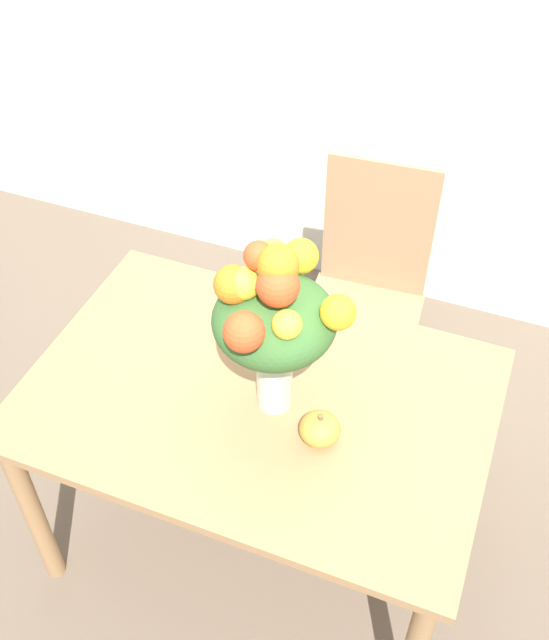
% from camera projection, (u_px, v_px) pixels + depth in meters
% --- Properties ---
extents(ground_plane, '(12.00, 12.00, 0.00)m').
position_uv_depth(ground_plane, '(261.00, 533.00, 2.62)').
color(ground_plane, brown).
extents(dining_table, '(1.30, 0.87, 0.75)m').
position_uv_depth(dining_table, '(258.00, 417.00, 2.17)').
color(dining_table, '#9E754C').
rests_on(dining_table, ground_plane).
extents(flower_vase, '(0.36, 0.40, 0.56)m').
position_uv_depth(flower_vase, '(274.00, 317.00, 1.85)').
color(flower_vase, '#B2CCBC').
rests_on(flower_vase, dining_table).
extents(pumpkin, '(0.11, 0.11, 0.10)m').
position_uv_depth(pumpkin, '(320.00, 429.00, 1.95)').
color(pumpkin, gold).
rests_on(pumpkin, dining_table).
extents(dining_chair_near_window, '(0.45, 0.45, 1.00)m').
position_uv_depth(dining_chair_near_window, '(366.00, 294.00, 2.76)').
color(dining_chair_near_window, '#9E7A56').
rests_on(dining_chair_near_window, ground_plane).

